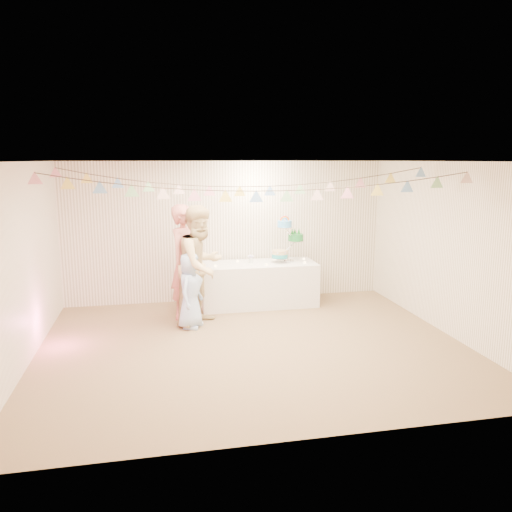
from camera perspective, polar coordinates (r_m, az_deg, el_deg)
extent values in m
plane|color=brown|center=(7.27, -0.30, -10.18)|extent=(6.00, 6.00, 0.00)
plane|color=silver|center=(6.78, -0.32, 10.76)|extent=(6.00, 6.00, 0.00)
plane|color=white|center=(9.34, -3.28, 2.81)|extent=(6.00, 6.00, 0.00)
plane|color=white|center=(4.55, 5.81, -6.02)|extent=(6.00, 6.00, 0.00)
plane|color=white|center=(6.99, -25.20, -1.01)|extent=(5.00, 5.00, 0.00)
plane|color=white|center=(8.04, 21.17, 0.74)|extent=(5.00, 5.00, 0.00)
cube|color=white|center=(9.11, 0.27, -3.22)|extent=(2.08, 0.83, 0.78)
cylinder|color=white|center=(8.89, -3.02, -1.16)|extent=(0.32, 0.32, 0.02)
imported|color=#CC746B|center=(8.36, -8.03, -0.66)|extent=(0.78, 0.83, 1.91)
imported|color=#DBBE87|center=(8.01, -6.30, -1.07)|extent=(1.18, 1.17, 1.92)
imported|color=#ACC6F3|center=(7.92, -7.52, -3.92)|extent=(0.60, 0.70, 1.20)
cylinder|color=#FFD88C|center=(8.75, -4.67, -1.12)|extent=(0.04, 0.04, 0.03)
cylinder|color=#FFD88C|center=(9.13, -2.11, -0.58)|extent=(0.04, 0.04, 0.03)
cylinder|color=#FFD88C|center=(8.83, 1.20, -0.98)|extent=(0.04, 0.04, 0.03)
cylinder|color=#FFD88C|center=(9.30, 2.11, -0.36)|extent=(0.04, 0.04, 0.03)
cylinder|color=#FFD88C|center=(9.05, 5.60, -0.73)|extent=(0.04, 0.04, 0.03)
cylinder|color=#FFD88C|center=(9.38, 5.48, -0.31)|extent=(0.04, 0.04, 0.03)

